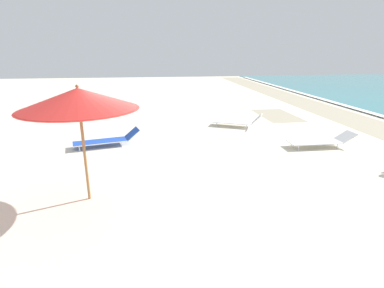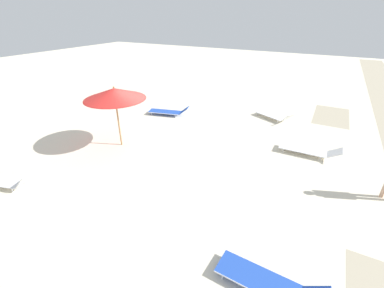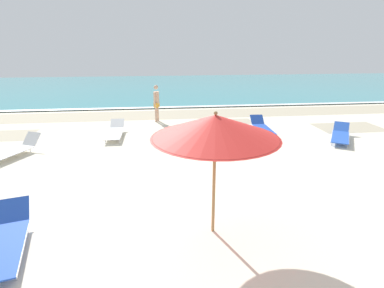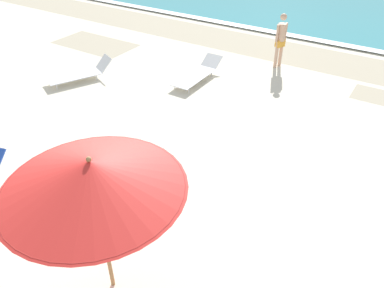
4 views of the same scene
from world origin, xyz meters
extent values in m
cube|color=beige|center=(0.00, 0.00, -0.08)|extent=(60.00, 60.00, 0.16)
cube|color=#B3A68B|center=(0.00, 9.30, 0.00)|extent=(57.00, 2.20, 0.00)
cube|color=#B3A68B|center=(3.58, 7.40, 0.00)|extent=(2.01, 1.06, 0.00)
cube|color=#B3A68B|center=(8.61, 5.68, 0.00)|extent=(2.91, 1.73, 0.00)
cube|color=teal|center=(0.00, 20.49, 0.03)|extent=(60.00, 19.01, 0.06)
cube|color=white|center=(0.00, 11.04, 0.06)|extent=(56.00, 0.44, 0.01)
cylinder|color=#9E7547|center=(1.00, -1.42, 1.09)|extent=(0.06, 0.06, 2.18)
cone|color=red|center=(1.00, -1.42, 2.18)|extent=(2.36, 2.36, 0.42)
cylinder|color=#A4221E|center=(1.00, -1.42, 1.98)|extent=(2.29, 2.29, 0.01)
sphere|color=#9E7547|center=(1.00, -1.42, 2.43)|extent=(0.07, 0.07, 0.07)
cube|color=blue|center=(4.43, 5.25, 0.17)|extent=(0.68, 1.67, 0.03)
cylinder|color=silver|center=(4.13, 5.26, 0.17)|extent=(0.11, 1.65, 0.03)
cylinder|color=silver|center=(4.73, 5.23, 0.17)|extent=(0.11, 1.65, 0.03)
cube|color=blue|center=(4.48, 6.28, 0.34)|extent=(0.60, 0.48, 0.36)
cylinder|color=silver|center=(4.14, 4.62, 0.08)|extent=(0.03, 0.03, 0.16)
cylinder|color=silver|center=(4.65, 4.59, 0.08)|extent=(0.03, 0.03, 0.16)
cylinder|color=silver|center=(4.20, 5.90, 0.08)|extent=(0.03, 0.03, 0.16)
cylinder|color=silver|center=(4.71, 5.88, 0.08)|extent=(0.03, 0.03, 0.16)
cube|color=white|center=(-4.95, 3.38, 0.17)|extent=(1.24, 1.72, 0.03)
cylinder|color=silver|center=(-5.22, 3.51, 0.17)|extent=(0.72, 1.48, 0.03)
cylinder|color=silver|center=(-4.68, 3.25, 0.17)|extent=(0.72, 1.48, 0.03)
cube|color=white|center=(-4.52, 4.28, 0.38)|extent=(0.69, 0.61, 0.42)
cylinder|color=silver|center=(-4.91, 4.06, 0.08)|extent=(0.03, 0.03, 0.16)
cylinder|color=silver|center=(-4.45, 3.84, 0.08)|extent=(0.03, 0.03, 0.16)
cube|color=blue|center=(-2.78, -1.76, 0.17)|extent=(1.00, 1.82, 0.03)
cylinder|color=silver|center=(-2.49, -1.69, 0.17)|extent=(0.45, 1.68, 0.03)
cube|color=blue|center=(-3.04, -0.72, 0.34)|extent=(0.67, 0.58, 0.36)
cylinder|color=silver|center=(-2.37, -2.35, 0.08)|extent=(0.03, 0.03, 0.16)
cylinder|color=silver|center=(-2.70, -1.05, 0.08)|extent=(0.03, 0.03, 0.16)
cube|color=blue|center=(6.99, 3.80, 0.17)|extent=(1.48, 1.82, 0.03)
cylinder|color=silver|center=(6.74, 3.96, 0.17)|extent=(1.00, 1.51, 0.03)
cylinder|color=silver|center=(7.24, 3.64, 0.17)|extent=(1.00, 1.51, 0.03)
cube|color=blue|center=(7.61, 4.74, 0.32)|extent=(0.74, 0.72, 0.32)
cylinder|color=silver|center=(6.40, 3.36, 0.08)|extent=(0.03, 0.03, 0.16)
cylinder|color=silver|center=(6.82, 3.08, 0.08)|extent=(0.03, 0.03, 0.16)
cylinder|color=silver|center=(7.16, 4.52, 0.08)|extent=(0.03, 0.03, 0.16)
cylinder|color=silver|center=(7.59, 4.24, 0.08)|extent=(0.03, 0.03, 0.16)
cube|color=white|center=(-1.77, 5.33, 0.17)|extent=(0.60, 1.73, 0.03)
cylinder|color=silver|center=(-2.07, 5.33, 0.17)|extent=(0.03, 1.73, 0.03)
cylinder|color=silver|center=(-1.47, 5.33, 0.17)|extent=(0.03, 1.73, 0.03)
cube|color=white|center=(-1.77, 6.43, 0.32)|extent=(0.58, 0.49, 0.31)
cylinder|color=silver|center=(-2.03, 4.66, 0.08)|extent=(0.03, 0.03, 0.16)
cylinder|color=silver|center=(-1.52, 4.65, 0.08)|extent=(0.03, 0.03, 0.16)
cylinder|color=silver|center=(-2.03, 6.00, 0.08)|extent=(0.03, 0.03, 0.16)
cylinder|color=silver|center=(-1.52, 6.00, 0.08)|extent=(0.03, 0.03, 0.16)
cylinder|color=tan|center=(0.00, 7.97, 0.45)|extent=(0.11, 0.11, 0.90)
cylinder|color=tan|center=(-0.08, 7.79, 0.45)|extent=(0.11, 0.11, 0.90)
cube|color=gold|center=(-0.04, 7.88, 0.82)|extent=(0.29, 0.35, 0.24)
cylinder|color=tan|center=(-0.04, 7.88, 1.18)|extent=(0.27, 0.27, 0.55)
cylinder|color=tan|center=(0.04, 8.05, 1.17)|extent=(0.08, 0.08, 0.55)
cylinder|color=tan|center=(-0.12, 7.71, 1.17)|extent=(0.08, 0.08, 0.55)
sphere|color=tan|center=(-0.04, 7.88, 1.66)|extent=(0.21, 0.21, 0.21)
camera|label=1|loc=(7.13, 0.01, 3.09)|focal=28.00mm
camera|label=2|loc=(7.99, 5.67, 4.96)|focal=24.00mm
camera|label=3|loc=(-0.03, -6.52, 3.57)|focal=28.00mm
camera|label=4|loc=(3.91, -3.73, 5.09)|focal=35.00mm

